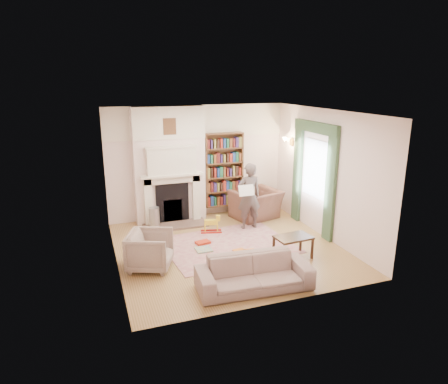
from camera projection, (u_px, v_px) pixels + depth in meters
name	position (u px, v px, depth m)	size (l,w,h in m)	color
floor	(228.00, 248.00, 8.34)	(4.50, 4.50, 0.00)	olive
ceiling	(228.00, 112.00, 7.57)	(4.50, 4.50, 0.00)	white
wall_back	(197.00, 162.00, 9.99)	(4.50, 4.50, 0.00)	white
wall_front	(280.00, 219.00, 5.91)	(4.50, 4.50, 0.00)	white
wall_left	(112.00, 194.00, 7.23)	(4.50, 4.50, 0.00)	white
wall_right	(325.00, 174.00, 8.67)	(4.50, 4.50, 0.00)	white
fireplace	(170.00, 166.00, 9.57)	(1.70, 0.58, 2.80)	white
bookcase	(224.00, 170.00, 10.14)	(1.00, 0.24, 1.85)	brown
window	(315.00, 169.00, 9.02)	(0.02, 0.90, 1.30)	silver
curtain_left	(331.00, 187.00, 8.44)	(0.07, 0.32, 2.40)	#2C432B
curtain_right	(297.00, 173.00, 9.71)	(0.07, 0.32, 2.40)	#2C432B
pelmet	(316.00, 127.00, 8.75)	(0.09, 1.70, 0.24)	#2C432B
wall_sconce	(285.00, 142.00, 9.83)	(0.20, 0.24, 0.24)	gold
rug	(228.00, 245.00, 8.47)	(2.61, 2.01, 0.01)	#C5AC95
armchair_reading	(256.00, 204.00, 10.04)	(1.10, 0.96, 0.72)	brown
armchair_left	(150.00, 250.00, 7.36)	(0.76, 0.78, 0.71)	#BCB49B
sofa	(254.00, 273.00, 6.66)	(1.92, 0.75, 0.56)	#A09584
man_reading	(249.00, 196.00, 9.24)	(0.57, 0.38, 1.57)	#504340
newspaper	(246.00, 190.00, 8.95)	(0.36, 0.02, 0.25)	white
coffee_table	(293.00, 247.00, 7.82)	(0.70, 0.45, 0.45)	#352012
paraffin_heater	(154.00, 219.00, 9.24)	(0.24, 0.24, 0.55)	#989B9F
rocking_horse	(211.00, 224.00, 9.11)	(0.48, 0.19, 0.42)	yellow
board_game	(204.00, 249.00, 8.20)	(0.32, 0.32, 0.03)	#E6D151
game_box_lid	(203.00, 242.00, 8.52)	(0.30, 0.20, 0.05)	red
comic_annuals	(241.00, 254.00, 8.01)	(0.68, 0.58, 0.02)	red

